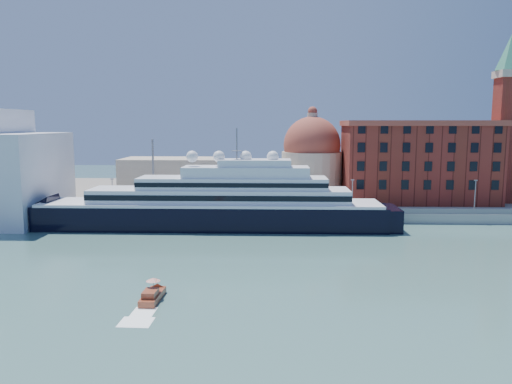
{
  "coord_description": "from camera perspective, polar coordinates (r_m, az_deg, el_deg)",
  "views": [
    {
      "loc": [
        10.3,
        -91.87,
        24.35
      ],
      "look_at": [
        6.59,
        18.0,
        9.26
      ],
      "focal_mm": 35.0,
      "sensor_mm": 36.0,
      "label": 1
    }
  ],
  "objects": [
    {
      "name": "lamp_posts",
      "position": [
        127.07,
        -8.49,
        1.17
      ],
      "size": [
        120.8,
        2.4,
        18.0
      ],
      "color": "slate",
      "rests_on": "quay"
    },
    {
      "name": "church",
      "position": [
        150.24,
        0.44,
        2.68
      ],
      "size": [
        66.0,
        18.0,
        25.5
      ],
      "color": "beige",
      "rests_on": "land"
    },
    {
      "name": "warehouse",
      "position": [
        150.16,
        18.09,
        3.4
      ],
      "size": [
        43.0,
        19.0,
        23.25
      ],
      "color": "maroon",
      "rests_on": "land"
    },
    {
      "name": "quay",
      "position": [
        128.38,
        -2.7,
        -2.56
      ],
      "size": [
        180.0,
        10.0,
        2.5
      ],
      "primitive_type": "cube",
      "color": "gray",
      "rests_on": "ground"
    },
    {
      "name": "service_barge",
      "position": [
        125.27,
        -22.71,
        -3.68
      ],
      "size": [
        10.92,
        4.26,
        2.41
      ],
      "rotation": [
        0.0,
        0.0,
        -0.06
      ],
      "color": "white",
      "rests_on": "ground"
    },
    {
      "name": "superyacht",
      "position": [
        117.77,
        -6.41,
        -1.83
      ],
      "size": [
        91.3,
        12.66,
        27.29
      ],
      "color": "black",
      "rests_on": "ground"
    },
    {
      "name": "water_taxi",
      "position": [
        71.98,
        -11.78,
        -11.48
      ],
      "size": [
        2.41,
        6.78,
        3.2
      ],
      "rotation": [
        0.0,
        0.0,
        -0.02
      ],
      "color": "maroon",
      "rests_on": "ground"
    },
    {
      "name": "ground",
      "position": [
        95.6,
        -4.35,
        -6.96
      ],
      "size": [
        400.0,
        400.0,
        0.0
      ],
      "primitive_type": "plane",
      "color": "#3C6765",
      "rests_on": "ground"
    },
    {
      "name": "quay_fence",
      "position": [
        123.64,
        -2.87,
        -2.09
      ],
      "size": [
        180.0,
        0.1,
        1.2
      ],
      "primitive_type": "cube",
      "color": "slate",
      "rests_on": "quay"
    },
    {
      "name": "land",
      "position": [
        168.81,
        -1.58,
        -0.14
      ],
      "size": [
        260.0,
        72.0,
        2.0
      ],
      "primitive_type": "cube",
      "color": "slate",
      "rests_on": "ground"
    },
    {
      "name": "campanile",
      "position": [
        158.22,
        26.79,
        8.58
      ],
      "size": [
        8.4,
        8.4,
        47.0
      ],
      "color": "maroon",
      "rests_on": "land"
    }
  ]
}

